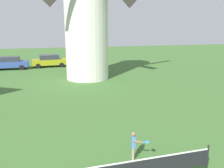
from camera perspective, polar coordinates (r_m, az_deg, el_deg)
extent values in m
cylinder|color=silver|center=(23.03, -6.32, 15.61)|extent=(4.13, 4.13, 11.56)
cylinder|color=black|center=(8.83, 22.27, -16.89)|extent=(0.06, 0.06, 1.10)
cube|color=white|center=(7.39, 4.50, -18.42)|extent=(5.48, 0.02, 0.04)
cylinder|color=#9E937F|center=(9.33, 5.18, -16.25)|extent=(0.10, 0.10, 0.50)
cylinder|color=#9E937F|center=(9.21, 5.23, -16.68)|extent=(0.10, 0.10, 0.50)
cube|color=#4C7AD1|center=(9.05, 5.27, -13.87)|extent=(0.20, 0.27, 0.44)
sphere|color=#89664C|center=(8.91, 5.31, -12.15)|extent=(0.17, 0.17, 0.17)
cylinder|color=#89664C|center=(9.20, 5.21, -13.53)|extent=(0.07, 0.07, 0.33)
cylinder|color=#89664C|center=(8.90, 6.33, -13.89)|extent=(0.35, 0.17, 0.13)
cylinder|color=#338CCC|center=(8.92, 7.21, -13.88)|extent=(0.22, 0.09, 0.04)
ellipsoid|color=#338CCC|center=(8.94, 8.66, -13.85)|extent=(0.24, 0.28, 0.03)
cube|color=#334C99|center=(31.10, -23.88, 4.47)|extent=(4.36, 1.71, 0.70)
cube|color=#2D333D|center=(31.02, -23.99, 5.62)|extent=(2.44, 1.50, 0.56)
cylinder|color=black|center=(31.81, -20.98, 4.27)|extent=(0.60, 0.18, 0.60)
cylinder|color=black|center=(30.14, -21.24, 3.78)|extent=(0.60, 0.18, 0.60)
cube|color=#999919|center=(31.51, -15.08, 5.26)|extent=(4.36, 1.91, 0.70)
cube|color=#2D333D|center=(31.43, -15.15, 6.39)|extent=(2.47, 1.61, 0.56)
cylinder|color=black|center=(32.52, -12.58, 5.01)|extent=(0.61, 0.21, 0.60)
cylinder|color=black|center=(30.85, -12.22, 4.59)|extent=(0.61, 0.21, 0.60)
cylinder|color=black|center=(32.34, -17.73, 4.66)|extent=(0.61, 0.21, 0.60)
cylinder|color=black|center=(30.66, -17.64, 4.21)|extent=(0.61, 0.21, 0.60)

